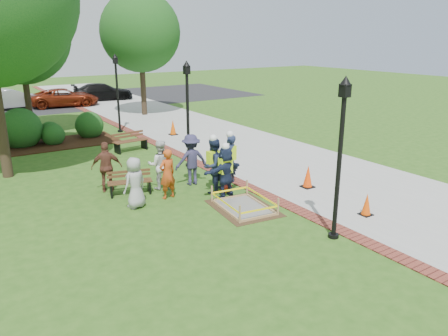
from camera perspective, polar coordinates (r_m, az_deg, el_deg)
ground at (r=13.49m, az=1.02°, el=-5.65°), size 100.00×100.00×0.00m
sidewalk at (r=24.14m, az=-2.50°, el=4.53°), size 6.00×60.00×0.02m
brick_edging at (r=22.70m, az=-9.58°, el=3.52°), size 0.50×60.00×0.03m
mulch_bed at (r=23.23m, az=-22.40°, el=2.79°), size 7.00×3.00×0.05m
parking_lot at (r=38.30m, az=-22.54°, el=7.86°), size 36.00×12.00×0.01m
wet_concrete_pad at (r=13.62m, az=2.58°, el=-4.37°), size 1.96×2.48×0.55m
bench_near at (r=15.14m, az=-12.16°, el=-2.46°), size 1.54×0.84×0.79m
bench_far at (r=20.83m, az=-12.07°, el=2.92°), size 1.66×0.72×0.87m
cone_front at (r=13.73m, az=18.13°, el=-4.61°), size 0.35×0.35×0.70m
cone_back at (r=15.67m, az=10.90°, el=-1.17°), size 0.41×0.41×0.82m
cone_far at (r=23.88m, az=-6.69°, el=5.25°), size 0.42×0.42×0.83m
toolbox at (r=15.16m, az=0.30°, el=-2.68°), size 0.39×0.27×0.18m
lamp_near at (r=11.35m, az=14.96°, el=2.60°), size 0.28×0.28×4.26m
lamp_mid at (r=17.59m, az=-4.78°, el=8.03°), size 0.28×0.28×4.26m
lamp_far at (r=24.86m, az=-13.79°, el=10.20°), size 0.28×0.28×4.26m
tree_back at (r=25.63m, az=-25.17°, el=15.47°), size 5.07×5.07×7.77m
tree_right at (r=30.12m, az=-10.88°, el=17.04°), size 5.18×5.18×8.01m
shrub_b at (r=23.49m, az=-24.78°, el=2.60°), size 2.02×2.02×2.02m
shrub_c at (r=23.32m, az=-21.30°, el=2.91°), size 1.13×1.13×1.13m
shrub_d at (r=24.41m, az=-17.05°, el=3.91°), size 1.47×1.47×1.47m
shrub_e at (r=24.05m, az=-21.64°, el=3.27°), size 1.10×1.10×1.10m
casual_person_a at (r=13.79m, az=-11.55°, el=-1.91°), size 0.60×0.49×1.62m
casual_person_b at (r=14.40m, az=-7.41°, el=-0.78°), size 0.59×0.43×1.67m
casual_person_c at (r=15.31m, az=-8.36°, el=0.40°), size 0.65×0.54×1.74m
casual_person_d at (r=15.41m, az=-15.06°, el=0.11°), size 0.65×0.54×1.75m
casual_person_e at (r=15.64m, az=-4.29°, el=1.08°), size 0.63×0.45×1.84m
hivis_worker_a at (r=14.38m, az=0.19°, el=-0.30°), size 0.60×0.45×1.85m
hivis_worker_b at (r=15.63m, az=0.75°, el=1.30°), size 0.69×0.60×1.97m
hivis_worker_c at (r=14.80m, az=-1.40°, el=0.50°), size 0.70×0.58×2.02m
parked_car_b at (r=35.96m, az=-25.85°, el=6.94°), size 2.89×5.17×1.59m
parked_car_c at (r=35.75m, az=-19.96°, el=7.56°), size 2.56×4.78×1.49m
parked_car_d at (r=38.37m, az=-15.46°, el=8.54°), size 2.65×4.92×1.53m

